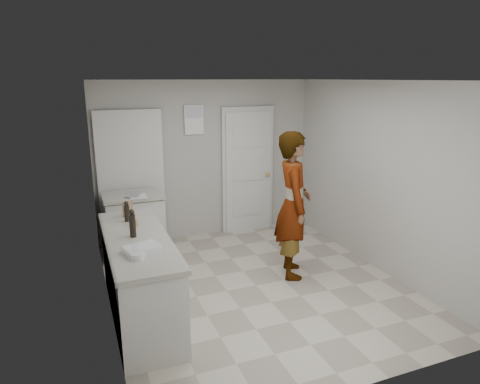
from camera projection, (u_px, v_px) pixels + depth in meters
name	position (u px, v px, depth m)	size (l,w,h in m)	color
ground	(256.00, 285.00, 5.37)	(4.00, 4.00, 0.00)	gray
room_shell	(197.00, 175.00, 6.80)	(4.00, 4.00, 4.00)	#A3A19A
main_counter	(140.00, 281.00, 4.57)	(0.64, 1.96, 0.93)	silver
side_counter	(135.00, 227.00, 6.21)	(0.84, 0.61, 0.93)	silver
person	(293.00, 205.00, 5.47)	(0.69, 0.46, 1.90)	silver
cake_mix_box	(128.00, 209.00, 5.08)	(0.11, 0.05, 0.18)	olive
spice_jar	(136.00, 223.00, 4.76)	(0.05, 0.05, 0.08)	tan
oil_cruet_a	(127.00, 212.00, 4.90)	(0.06, 0.06, 0.24)	black
oil_cruet_b	(132.00, 224.00, 4.41)	(0.07, 0.07, 0.30)	black
baking_dish	(142.00, 249.00, 4.06)	(0.38, 0.31, 0.06)	silver
egg_bowl	(137.00, 256.00, 3.91)	(0.14, 0.14, 0.05)	silver
papers	(138.00, 196.00, 5.96)	(0.22, 0.29, 0.01)	white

